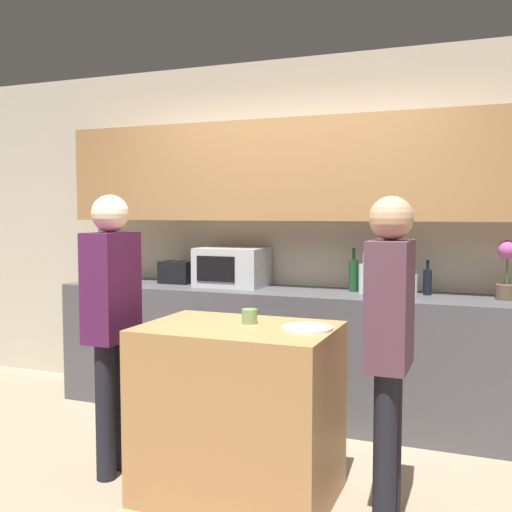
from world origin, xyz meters
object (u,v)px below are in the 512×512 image
at_px(bottle_3, 388,282).
at_px(person_left, 112,310).
at_px(toaster, 176,272).
at_px(person_center, 389,333).
at_px(plate_on_island, 308,328).
at_px(cup_0, 249,316).
at_px(bottle_2, 373,279).
at_px(bottle_1, 365,278).
at_px(bottle_0, 354,275).
at_px(potted_plant, 507,270).
at_px(bottle_4, 398,281).
at_px(bottle_5, 412,285).
at_px(microwave, 232,267).
at_px(bottle_6, 427,282).

relative_size(bottle_3, person_left, 0.16).
bearing_deg(toaster, person_center, -35.97).
bearing_deg(person_left, plate_on_island, 91.72).
xyz_separation_m(bottle_3, cup_0, (-0.55, -1.17, -0.08)).
bearing_deg(bottle_2, bottle_1, 138.11).
distance_m(bottle_0, person_center, 1.52).
xyz_separation_m(cup_0, person_center, (0.75, -0.09, -0.02)).
relative_size(bottle_0, bottle_1, 1.09).
xyz_separation_m(potted_plant, person_left, (-2.11, -1.41, -0.18)).
bearing_deg(bottle_2, bottle_0, 142.96).
bearing_deg(bottle_4, plate_on_island, -103.27).
distance_m(bottle_0, bottle_5, 0.47).
xyz_separation_m(bottle_0, plate_on_island, (0.07, -1.39, -0.13)).
distance_m(bottle_1, person_center, 1.43).
xyz_separation_m(microwave, potted_plant, (1.98, 0.00, 0.05)).
distance_m(plate_on_island, person_center, 0.42).
bearing_deg(toaster, cup_0, -48.19).
distance_m(microwave, cup_0, 1.48).
bearing_deg(plate_on_island, person_center, -5.50).
height_order(bottle_3, bottle_5, bottle_3).
bearing_deg(bottle_4, bottle_3, 155.30).
xyz_separation_m(microwave, bottle_0, (0.95, 0.03, -0.03)).
relative_size(bottle_1, bottle_4, 0.98).
bearing_deg(bottle_1, bottle_0, 147.34).
bearing_deg(potted_plant, bottle_3, -169.00).
distance_m(potted_plant, bottle_0, 1.03).
distance_m(toaster, person_left, 1.46).
distance_m(bottle_3, cup_0, 1.29).
height_order(microwave, plate_on_island, microwave).
bearing_deg(bottle_2, cup_0, -109.78).
distance_m(potted_plant, cup_0, 1.85).
relative_size(cup_0, person_center, 0.05).
relative_size(bottle_0, bottle_5, 1.43).
bearing_deg(bottle_1, bottle_3, -32.72).
height_order(microwave, bottle_3, microwave).
relative_size(bottle_1, cup_0, 3.42).
relative_size(potted_plant, bottle_1, 1.37).
relative_size(potted_plant, person_center, 0.25).
bearing_deg(potted_plant, bottle_2, -173.65).
height_order(bottle_0, cup_0, bottle_0).
xyz_separation_m(bottle_5, person_center, (0.05, -1.25, -0.08)).
xyz_separation_m(toaster, cup_0, (1.17, -1.31, -0.07)).
xyz_separation_m(bottle_0, person_center, (0.48, -1.43, -0.12)).
bearing_deg(bottle_3, person_left, -137.05).
height_order(microwave, bottle_0, bottle_0).
distance_m(toaster, bottle_0, 1.44).
height_order(potted_plant, person_center, person_center).
bearing_deg(bottle_1, potted_plant, 1.76).
relative_size(bottle_6, cup_0, 2.91).
relative_size(toaster, bottle_5, 1.17).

